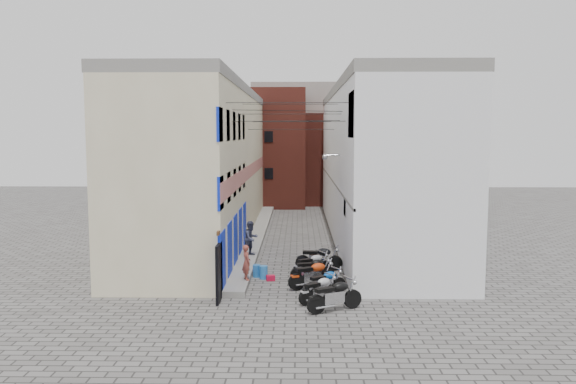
# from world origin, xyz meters

# --- Properties ---
(ground) EXTENTS (90.00, 90.00, 0.00)m
(ground) POSITION_xyz_m (0.00, 0.00, 0.00)
(ground) COLOR #54514F
(ground) RESTS_ON ground
(plinth) EXTENTS (0.90, 26.00, 0.25)m
(plinth) POSITION_xyz_m (-2.05, 13.00, 0.12)
(plinth) COLOR gray
(plinth) RESTS_ON ground
(building_left) EXTENTS (5.10, 27.00, 9.00)m
(building_left) POSITION_xyz_m (-4.98, 12.95, 4.50)
(building_left) COLOR beige
(building_left) RESTS_ON ground
(building_right) EXTENTS (5.94, 26.00, 9.00)m
(building_right) POSITION_xyz_m (5.00, 13.00, 4.51)
(building_right) COLOR white
(building_right) RESTS_ON ground
(building_far_brick_left) EXTENTS (6.00, 6.00, 10.00)m
(building_far_brick_left) POSITION_xyz_m (-2.00, 28.00, 5.00)
(building_far_brick_left) COLOR maroon
(building_far_brick_left) RESTS_ON ground
(building_far_brick_right) EXTENTS (5.00, 6.00, 8.00)m
(building_far_brick_right) POSITION_xyz_m (3.00, 30.00, 4.00)
(building_far_brick_right) COLOR maroon
(building_far_brick_right) RESTS_ON ground
(building_far_concrete) EXTENTS (8.00, 5.00, 11.00)m
(building_far_concrete) POSITION_xyz_m (0.00, 34.00, 5.50)
(building_far_concrete) COLOR gray
(building_far_concrete) RESTS_ON ground
(far_shopfront) EXTENTS (2.00, 0.30, 2.40)m
(far_shopfront) POSITION_xyz_m (0.00, 25.20, 1.20)
(far_shopfront) COLOR black
(far_shopfront) RESTS_ON ground
(overhead_wires) EXTENTS (5.80, 13.02, 1.32)m
(overhead_wires) POSITION_xyz_m (0.00, 7.64, 7.12)
(overhead_wires) COLOR black
(overhead_wires) RESTS_ON ground
(motorcycle_a) EXTENTS (2.26, 1.61, 1.26)m
(motorcycle_a) POSITION_xyz_m (1.73, -1.48, 0.63)
(motorcycle_a) COLOR black
(motorcycle_a) RESTS_ON ground
(motorcycle_b) EXTENTS (1.86, 1.63, 1.10)m
(motorcycle_b) POSITION_xyz_m (1.24, -0.44, 0.55)
(motorcycle_b) COLOR #A9A9AE
(motorcycle_b) RESTS_ON ground
(motorcycle_c) EXTENTS (1.93, 1.58, 1.11)m
(motorcycle_c) POSITION_xyz_m (1.50, 0.51, 0.56)
(motorcycle_c) COLOR #0B4CA7
(motorcycle_c) RESTS_ON ground
(motorcycle_d) EXTENTS (2.25, 1.54, 1.25)m
(motorcycle_d) POSITION_xyz_m (1.04, 1.46, 0.63)
(motorcycle_d) COLOR #BD350D
(motorcycle_d) RESTS_ON ground
(motorcycle_e) EXTENTS (2.02, 1.06, 1.12)m
(motorcycle_e) POSITION_xyz_m (1.04, 2.59, 0.56)
(motorcycle_e) COLOR black
(motorcycle_e) RESTS_ON ground
(motorcycle_f) EXTENTS (2.01, 1.51, 1.14)m
(motorcycle_f) POSITION_xyz_m (1.06, 3.40, 0.57)
(motorcycle_f) COLOR #ADACB1
(motorcycle_f) RESTS_ON ground
(motorcycle_g) EXTENTS (2.21, 0.81, 1.26)m
(motorcycle_g) POSITION_xyz_m (1.39, 4.49, 0.63)
(motorcycle_g) COLOR black
(motorcycle_g) RESTS_ON ground
(person_a) EXTENTS (0.53, 0.63, 1.46)m
(person_a) POSITION_xyz_m (-1.70, 1.81, 0.98)
(person_a) COLOR brown
(person_a) RESTS_ON plinth
(person_b) EXTENTS (1.04, 1.05, 1.72)m
(person_b) POSITION_xyz_m (-1.90, 6.47, 1.11)
(person_b) COLOR #3A3E57
(person_b) RESTS_ON plinth
(water_jug_near) EXTENTS (0.44, 0.44, 0.56)m
(water_jug_near) POSITION_xyz_m (-1.07, 2.92, 0.28)
(water_jug_near) COLOR blue
(water_jug_near) RESTS_ON ground
(water_jug_far) EXTENTS (0.43, 0.43, 0.54)m
(water_jug_far) POSITION_xyz_m (-1.39, 3.22, 0.27)
(water_jug_far) COLOR #2368B3
(water_jug_far) RESTS_ON ground
(red_crate) EXTENTS (0.40, 0.33, 0.23)m
(red_crate) POSITION_xyz_m (-0.75, 2.62, 0.11)
(red_crate) COLOR #AF0C2B
(red_crate) RESTS_ON ground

